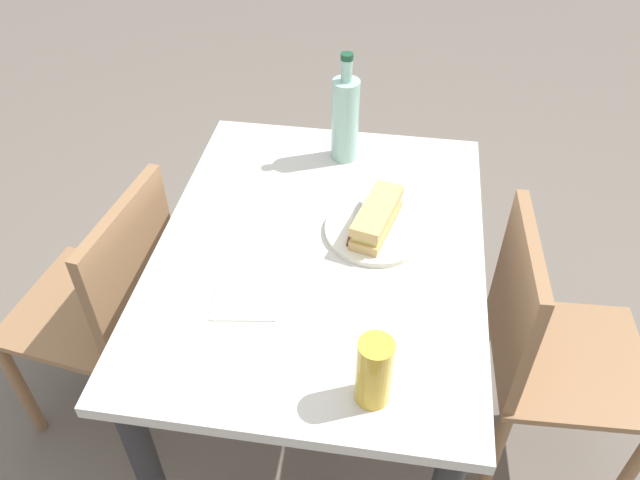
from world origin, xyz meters
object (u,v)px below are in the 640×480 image
(dining_table, at_px, (320,285))
(knife_near, at_px, (354,224))
(plate_near, at_px, (376,230))
(baguette_sandwich_near, at_px, (377,217))
(chair_near, at_px, (541,347))
(water_bottle, at_px, (345,118))
(beer_glass, at_px, (374,372))
(chair_far, at_px, (112,303))

(dining_table, height_order, knife_near, knife_near)
(plate_near, xyz_separation_m, baguette_sandwich_near, (0.00, 0.00, 0.04))
(plate_near, relative_size, knife_near, 1.38)
(chair_near, xyz_separation_m, water_bottle, (0.37, 0.57, 0.41))
(dining_table, bearing_deg, plate_near, -61.59)
(knife_near, bearing_deg, beer_glass, -169.37)
(dining_table, distance_m, water_bottle, 0.46)
(dining_table, height_order, chair_far, chair_far)
(baguette_sandwich_near, bearing_deg, chair_near, -97.05)
(chair_far, bearing_deg, water_bottle, -56.72)
(chair_far, xyz_separation_m, plate_near, (0.08, -0.71, 0.29))
(chair_near, relative_size, knife_near, 4.66)
(dining_table, distance_m, plate_near, 0.20)
(plate_near, distance_m, water_bottle, 0.35)
(chair_far, bearing_deg, dining_table, -88.84)
(chair_far, distance_m, chair_near, 1.16)
(knife_near, bearing_deg, dining_table, 134.48)
(dining_table, xyz_separation_m, knife_near, (0.07, -0.07, 0.15))
(baguette_sandwich_near, height_order, knife_near, baguette_sandwich_near)
(dining_table, height_order, water_bottle, water_bottle)
(beer_glass, bearing_deg, plate_near, 4.05)
(beer_glass, bearing_deg, dining_table, 21.90)
(knife_near, relative_size, beer_glass, 1.16)
(water_bottle, bearing_deg, chair_far, 123.28)
(baguette_sandwich_near, height_order, beer_glass, beer_glass)
(plate_near, height_order, knife_near, knife_near)
(chair_far, xyz_separation_m, water_bottle, (0.39, -0.59, 0.41))
(chair_near, distance_m, knife_near, 0.60)
(water_bottle, bearing_deg, beer_glass, -169.10)
(water_bottle, bearing_deg, chair_near, -122.59)
(baguette_sandwich_near, distance_m, knife_near, 0.06)
(baguette_sandwich_near, xyz_separation_m, water_bottle, (0.31, 0.12, 0.08))
(plate_near, bearing_deg, dining_table, 118.41)
(chair_far, height_order, plate_near, chair_far)
(chair_far, height_order, chair_near, same)
(chair_far, height_order, baguette_sandwich_near, baguette_sandwich_near)
(chair_near, bearing_deg, plate_near, 82.95)
(water_bottle, bearing_deg, baguette_sandwich_near, -159.35)
(dining_table, relative_size, baguette_sandwich_near, 4.84)
(water_bottle, xyz_separation_m, beer_glass, (-0.78, -0.15, -0.05))
(baguette_sandwich_near, relative_size, beer_glass, 1.36)
(plate_near, relative_size, baguette_sandwich_near, 1.18)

